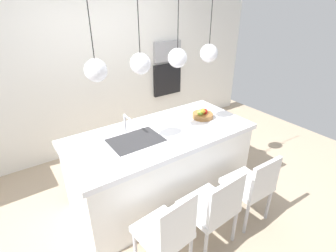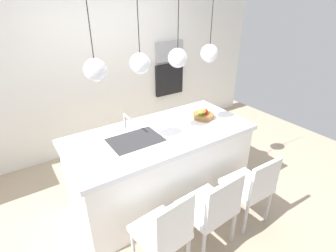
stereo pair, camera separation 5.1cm
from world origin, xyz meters
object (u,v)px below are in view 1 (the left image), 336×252
(fruit_bowl, at_px, (203,114))
(chair_middle, at_px, (213,206))
(chair_far, at_px, (252,185))
(chair_near, at_px, (167,232))
(microwave, at_px, (167,51))
(oven, at_px, (167,79))

(fruit_bowl, bearing_deg, chair_middle, -125.17)
(fruit_bowl, height_order, chair_far, fruit_bowl)
(chair_near, bearing_deg, microwave, 55.33)
(oven, bearing_deg, fruit_bowl, -108.75)
(chair_near, xyz_separation_m, chair_middle, (0.54, 0.00, -0.01))
(microwave, xyz_separation_m, chair_middle, (-1.18, -2.48, -0.95))
(oven, relative_size, chair_middle, 0.64)
(chair_near, height_order, chair_middle, chair_near)
(chair_near, bearing_deg, oven, 55.33)
(microwave, bearing_deg, chair_near, -124.67)
(oven, bearing_deg, chair_near, -124.67)
(chair_middle, relative_size, chair_far, 1.03)
(microwave, bearing_deg, chair_far, -103.74)
(chair_near, distance_m, chair_far, 1.11)
(fruit_bowl, xyz_separation_m, chair_far, (-0.08, -0.92, -0.47))
(fruit_bowl, relative_size, chair_near, 0.29)
(microwave, height_order, chair_far, microwave)
(microwave, relative_size, chair_middle, 0.62)
(microwave, distance_m, oven, 0.50)
(oven, distance_m, chair_far, 2.59)
(fruit_bowl, bearing_deg, oven, 71.25)
(chair_middle, bearing_deg, microwave, 64.59)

